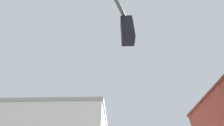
{
  "coord_description": "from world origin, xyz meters",
  "views": [
    {
      "loc": [
        -6.57,
        -6.74,
        1.64
      ],
      "look_at": [
        -6.61,
        -5.15,
        3.06
      ],
      "focal_mm": 23.44,
      "sensor_mm": 36.0,
      "label": 1
    }
  ],
  "objects": [
    {
      "name": "traffic_signal_near",
      "position": [
        -6.74,
        -5.7,
        3.71
      ],
      "size": [
        1.51,
        2.59,
        5.3
      ],
      "color": "#474C47",
      "rests_on": "ground_plane"
    }
  ]
}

